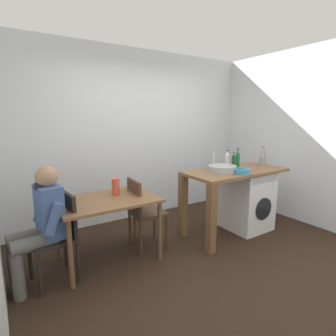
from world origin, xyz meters
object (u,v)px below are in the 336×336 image
Objects in this scene: vase at (116,187)px; mixing_bowl at (241,171)px; utensil_crock at (262,161)px; bottle_clear_small at (234,160)px; washing_machine at (247,200)px; bottle_squat_brown at (238,159)px; chair_opposite at (142,209)px; dining_table at (107,207)px; seated_person at (41,221)px; chair_person_seat at (59,232)px; bottle_tall_green at (227,160)px.

mixing_bowl is at bearing -19.46° from vase.
mixing_bowl is at bearing -161.48° from utensil_crock.
washing_machine is at bearing -84.18° from bottle_clear_small.
utensil_crock is (0.40, -0.22, -0.02)m from bottle_clear_small.
mixing_bowl is (-0.38, -0.20, 0.53)m from washing_machine.
washing_machine is at bearing -29.81° from bottle_squat_brown.
bottle_squat_brown reaches higher than chair_opposite.
chair_opposite is 0.47m from vase.
bottle_clear_small is 0.89× the size of mixing_bowl.
mixing_bowl reaches higher than vase.
chair_opposite reaches higher than dining_table.
seated_person is at bearing -78.40° from chair_opposite.
utensil_crock is at bearing -98.79° from chair_person_seat.
chair_person_seat is 3.08× the size of bottle_squat_brown.
bottle_clear_small is (-0.03, 0.27, 0.58)m from washing_machine.
bottle_tall_green is at bearing -95.94° from chair_person_seat.
chair_person_seat is 1.05× the size of washing_machine.
washing_machine is (2.77, -0.14, -0.24)m from seated_person.
mixing_bowl reaches higher than chair_person_seat.
bottle_tall_green is 1.32× the size of vase.
bottle_tall_green is 0.63m from utensil_crock.
washing_machine is at bearing -37.59° from bottle_tall_green.
vase reaches higher than chair_opposite.
bottle_tall_green reaches higher than vase.
vase reaches higher than chair_person_seat.
washing_machine is 0.64m from bottle_clear_small.
mixing_bowl is at bearing -152.44° from washing_machine.
dining_table is 1.28× the size of washing_machine.
bottle_clear_small reaches higher than chair_person_seat.
dining_table is 0.92× the size of seated_person.
chair_opposite is 1.05× the size of washing_machine.
bottle_squat_brown is at bearing 50.25° from mixing_bowl.
utensil_crock reaches higher than chair_opposite.
bottle_clear_small is (0.12, 0.19, -0.04)m from bottle_squat_brown.
seated_person is 2.43m from mixing_bowl.
washing_machine is 0.69m from bottle_tall_green.
bottle_squat_brown is 1.80m from vase.
chair_opposite is at bearing -88.88° from seated_person.
bottle_squat_brown is 0.52m from utensil_crock.
chair_opposite is 0.75× the size of seated_person.
bottle_clear_small is at bearing -93.99° from seated_person.
chair_opposite reaches higher than washing_machine.
chair_opposite is at bearing -7.91° from vase.
chair_opposite is 4.46× the size of vase.
chair_person_seat is 2.42m from bottle_tall_green.
utensil_crock reaches higher than vase.
chair_person_seat reaches higher than dining_table.
chair_person_seat is 2.53m from bottle_squat_brown.
washing_machine is 0.67m from utensil_crock.
dining_table is 2.07m from bottle_clear_small.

